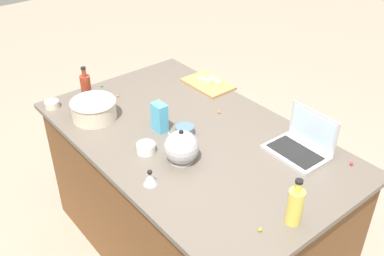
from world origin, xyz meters
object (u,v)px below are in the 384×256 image
Objects in this scene: ramekin_wide at (52,104)px; candy_bag at (160,117)px; laptop at (302,144)px; ramekin_small at (146,148)px; butter_stick_right at (205,81)px; kettle at (181,148)px; bottle_oil at (295,206)px; butter_stick_left at (215,82)px; mixing_bowl_large at (94,109)px; ramekin_medium at (185,130)px; cutting_board at (208,84)px; kitchen_timer at (150,178)px; bottle_soy at (86,87)px.

candy_bag reaches higher than ramekin_wide.
ramekin_small is (0.52, 0.64, -0.02)m from laptop.
ramekin_wide is (0.38, 0.92, -0.01)m from butter_stick_right.
candy_bag is (0.30, -0.08, 0.01)m from kettle.
kettle is (0.65, 0.10, -0.01)m from bottle_oil.
mixing_bowl_large is at bearing 79.46° from butter_stick_left.
ramekin_wide is (1.28, 0.82, -0.02)m from laptop.
candy_bag is (0.12, 0.08, 0.06)m from ramekin_medium.
cutting_board is 0.06m from butter_stick_left.
ramekin_wide is at bearing 65.81° from butter_stick_left.
kitchen_timer reaches higher than ramekin_medium.
bottle_soy reaches higher than ramekin_medium.
bottle_soy is at bearing -9.68° from kitchen_timer.
bottle_soy is at bearing 15.09° from candy_bag.
butter_stick_left is at bearing -67.32° from ramekin_small.
kettle reaches higher than ramekin_medium.
ramekin_medium is (-0.37, 0.49, 0.02)m from cutting_board.
ramekin_wide is at bearing 30.77° from ramekin_medium.
ramekin_medium is (-0.32, 0.51, -0.01)m from butter_stick_left.
bottle_oil is at bearing -173.45° from bottle_soy.
bottle_oil is (-0.31, 0.44, 0.05)m from laptop.
ramekin_small is (-0.48, -0.04, -0.04)m from mixing_bowl_large.
ramekin_medium is at bearing -42.68° from kettle.
ramekin_medium reaches higher than cutting_board.
bottle_oil is at bearing -178.76° from candy_bag.
butter_stick_right is 0.60m from ramekin_medium.
bottle_soy is 0.74m from ramekin_medium.
bottle_soy is 0.78m from butter_stick_right.
butter_stick_right is at bearing -65.39° from candy_bag.
bottle_soy is at bearing 6.55° from bottle_oil.
kitchen_timer is at bearing -176.84° from ramekin_wide.
ramekin_small is at bearing 116.12° from cutting_board.
bottle_soy is 0.68× the size of cutting_board.
laptop is 3.00× the size of ramekin_medium.
mixing_bowl_large reaches higher than butter_stick_right.
butter_stick_right is 1.43× the size of kitchen_timer.
candy_bag is at bearing 114.61° from butter_stick_right.
kitchen_timer reaches higher than ramekin_wide.
ramekin_small is at bearing 117.30° from butter_stick_right.
candy_bag is at bearing 113.09° from cutting_board.
ramekin_medium is at bearing -146.30° from candy_bag.
butter_stick_left is 1.10× the size of ramekin_small.
mixing_bowl_large is at bearing 82.69° from butter_stick_right.
ramekin_medium is 1.21× the size of ramekin_wide.
cutting_board is (-0.33, -0.73, -0.08)m from bottle_soy.
butter_stick_left reaches higher than cutting_board.
butter_stick_left is (0.50, -0.68, -0.04)m from kettle.
candy_bag is at bearing 35.43° from laptop.
candy_bag reaches higher than butter_stick_right.
kitchen_timer is at bearing 170.32° from bottle_soy.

